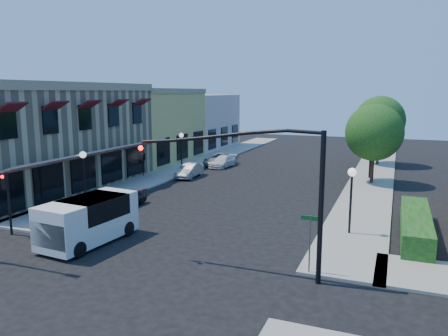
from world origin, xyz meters
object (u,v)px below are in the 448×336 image
at_px(street_name_sign, 310,235).
at_px(parked_car_b, 189,170).
at_px(signal_mast_arm, 267,177).
at_px(lamppost_left_far, 181,142).
at_px(street_tree_a, 374,133).
at_px(parked_car_a, 127,199).
at_px(parked_car_d, 220,159).
at_px(street_tree_b, 380,121).
at_px(lamppost_right_near, 352,184).
at_px(white_van, 88,218).
at_px(parked_car_c, 223,161).
at_px(lamppost_left_near, 83,164).
at_px(lamppost_right_far, 371,148).
at_px(secondary_signal, 7,192).

relative_size(street_name_sign, parked_car_b, 0.66).
bearing_deg(signal_mast_arm, lamppost_left_far, 125.00).
relative_size(street_tree_a, parked_car_a, 2.01).
bearing_deg(parked_car_d, street_tree_b, 28.99).
bearing_deg(street_name_sign, lamppost_right_near, 80.22).
distance_m(lamppost_left_far, parked_car_d, 5.08).
bearing_deg(parked_car_a, white_van, -70.88).
xyz_separation_m(lamppost_left_far, parked_car_c, (3.05, 3.00, -2.17)).
distance_m(street_tree_b, parked_car_d, 16.63).
height_order(street_name_sign, lamppost_right_near, lamppost_right_near).
distance_m(street_name_sign, lamppost_right_near, 5.98).
height_order(street_tree_a, parked_car_b, street_tree_a).
relative_size(street_name_sign, parked_car_d, 0.57).
height_order(street_tree_b, lamppost_left_near, street_tree_b).
bearing_deg(lamppost_right_far, white_van, -118.30).
relative_size(lamppost_right_far, parked_car_c, 0.92).
relative_size(signal_mast_arm, parked_car_a, 2.48).
xyz_separation_m(street_tree_b, lamppost_right_far, (-0.30, -8.00, -1.81)).
bearing_deg(lamppost_right_far, street_tree_a, -81.47).
relative_size(white_van, parked_car_a, 1.62).
height_order(street_tree_b, signal_mast_arm, street_tree_b).
xyz_separation_m(street_name_sign, parked_car_a, (-13.04, 6.25, -1.15)).
height_order(lamppost_left_far, lamppost_right_far, same).
height_order(secondary_signal, white_van, secondary_signal).
height_order(secondary_signal, parked_car_a, secondary_signal).
distance_m(street_tree_b, lamppost_left_far, 20.06).
height_order(signal_mast_arm, parked_car_c, signal_mast_arm).
bearing_deg(street_tree_b, lamppost_left_far, -149.97).
height_order(parked_car_a, parked_car_b, parked_car_b).
height_order(street_tree_b, parked_car_d, street_tree_b).
distance_m(lamppost_left_near, parked_car_a, 3.70).
bearing_deg(lamppost_left_far, parked_car_d, 60.10).
xyz_separation_m(secondary_signal, parked_car_b, (1.80, 17.59, -1.69)).
bearing_deg(lamppost_left_near, parked_car_d, 82.72).
distance_m(signal_mast_arm, lamppost_left_far, 25.07).
relative_size(parked_car_b, parked_car_c, 0.98).
bearing_deg(street_tree_b, parked_car_b, -139.09).
distance_m(lamppost_left_near, white_van, 8.06).
bearing_deg(lamppost_left_near, street_name_sign, -19.93).
height_order(lamppost_left_far, parked_car_c, lamppost_left_far).
height_order(parked_car_a, parked_car_c, parked_car_c).
bearing_deg(signal_mast_arm, street_tree_a, 81.83).
bearing_deg(street_name_sign, lamppost_left_near, 160.07).
relative_size(lamppost_left_near, parked_car_d, 0.81).
xyz_separation_m(street_tree_b, secondary_signal, (-16.80, -30.59, -2.23)).
distance_m(lamppost_right_near, parked_car_a, 14.22).
bearing_deg(parked_car_a, parked_car_d, 92.81).
xyz_separation_m(street_tree_b, lamppost_right_near, (-0.30, -24.00, -1.81)).
relative_size(street_name_sign, lamppost_right_far, 0.70).
bearing_deg(white_van, secondary_signal, -173.35).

